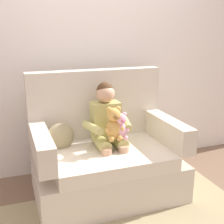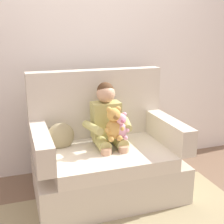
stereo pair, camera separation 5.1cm
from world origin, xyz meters
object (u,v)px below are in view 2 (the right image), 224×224
seated_child (108,123)px  plush_pink (121,127)px  throw_pillow (60,137)px  armchair (106,157)px  plush_honey (114,124)px

seated_child → plush_pink: bearing=-61.6°
throw_pillow → armchair: bearing=-14.7°
seated_child → plush_honey: (0.00, -0.15, 0.04)m
plush_pink → plush_honey: size_ratio=0.81×
throw_pillow → seated_child: bearing=-12.6°
seated_child → plush_pink: 0.17m
seated_child → plush_honey: seated_child is taller
plush_pink → armchair: bearing=110.0°
plush_pink → throw_pillow: 0.56m
armchair → plush_honey: 0.39m
seated_child → throw_pillow: size_ratio=3.17×
armchair → throw_pillow: size_ratio=5.05×
plush_honey → armchair: bearing=96.9°
plush_pink → plush_honey: (-0.06, 0.01, 0.03)m
seated_child → plush_honey: size_ratio=2.75×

